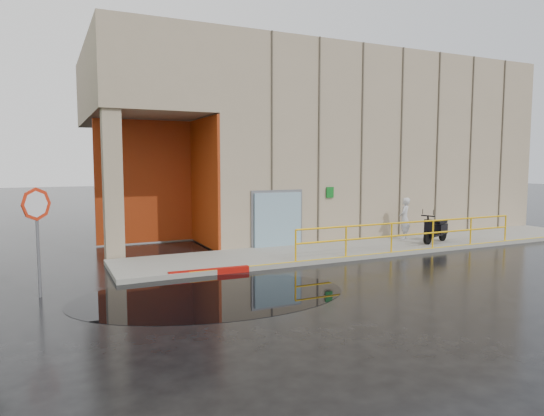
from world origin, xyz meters
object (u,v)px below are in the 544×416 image
(person, at_px, (405,218))
(scooter, at_px, (436,223))
(stop_sign, at_px, (37,218))
(red_curb, at_px, (209,272))

(person, distance_m, scooter, 1.33)
(stop_sign, bearing_deg, red_curb, -9.89)
(stop_sign, height_order, red_curb, stop_sign)
(person, xyz_separation_m, red_curb, (-8.98, -2.09, -0.91))
(scooter, relative_size, stop_sign, 0.67)
(person, xyz_separation_m, stop_sign, (-13.44, -2.58, 0.95))
(red_curb, bearing_deg, scooter, 5.27)
(person, height_order, scooter, person)
(scooter, xyz_separation_m, red_curb, (-9.51, -0.88, -0.83))
(scooter, bearing_deg, red_curb, 165.69)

